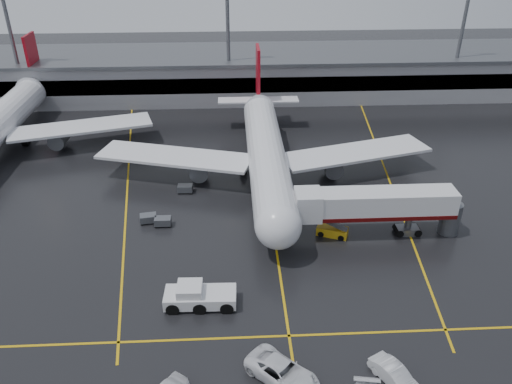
{
  "coord_description": "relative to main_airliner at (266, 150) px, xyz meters",
  "views": [
    {
      "loc": [
        -4.8,
        -55.88,
        34.28
      ],
      "look_at": [
        -2.0,
        -2.0,
        4.0
      ],
      "focal_mm": 35.59,
      "sensor_mm": 36.0,
      "label": 1
    }
  ],
  "objects": [
    {
      "name": "apron_line_stop",
      "position": [
        0.0,
        -31.7,
        -4.2
      ],
      "size": [
        60.0,
        0.25,
        0.02
      ],
      "primitive_type": "cube",
      "color": "gold",
      "rests_on": "ground"
    },
    {
      "name": "service_van_c",
      "position": [
        8.1,
        -37.38,
        -3.41
      ],
      "size": [
        3.84,
        5.04,
        1.59
      ],
      "primitive_type": "imported",
      "rotation": [
        0.0,
        0.0,
        0.51
      ],
      "color": "silver",
      "rests_on": "ground"
    },
    {
      "name": "main_airliner",
      "position": [
        0.0,
        0.0,
        0.0
      ],
      "size": [
        48.8,
        45.6,
        14.1
      ],
      "color": "silver",
      "rests_on": "ground"
    },
    {
      "name": "apron_line_right",
      "position": [
        18.0,
        0.3,
        -4.2
      ],
      "size": [
        7.57,
        69.64,
        0.02
      ],
      "primitive_type": "cube",
      "rotation": [
        0.0,
        0.0,
        -0.1
      ],
      "color": "gold",
      "rests_on": "ground"
    },
    {
      "name": "jet_bridge",
      "position": [
        11.87,
        -15.7,
        -0.28
      ],
      "size": [
        19.9,
        3.4,
        6.05
      ],
      "color": "silver",
      "rests_on": "ground"
    },
    {
      "name": "ground",
      "position": [
        0.0,
        -9.7,
        -4.21
      ],
      "size": [
        220.0,
        220.0,
        0.0
      ],
      "primitive_type": "plane",
      "color": "black",
      "rests_on": "ground"
    },
    {
      "name": "pushback_tractor",
      "position": [
        -8.47,
        -27.0,
        -3.21
      ],
      "size": [
        7.09,
        3.19,
        2.51
      ],
      "color": "silver",
      "rests_on": "ground"
    },
    {
      "name": "light_mast_mid",
      "position": [
        -5.0,
        32.3,
        10.27
      ],
      "size": [
        3.0,
        1.2,
        25.45
      ],
      "color": "#595B60",
      "rests_on": "ground"
    },
    {
      "name": "baggage_cart_c",
      "position": [
        -11.37,
        -4.17,
        -3.58
      ],
      "size": [
        2.05,
        1.38,
        1.12
      ],
      "color": "#595B60",
      "rests_on": "ground"
    },
    {
      "name": "apron_line_centre",
      "position": [
        0.0,
        -9.7,
        -4.2
      ],
      "size": [
        0.25,
        90.0,
        0.02
      ],
      "primitive_type": "cube",
      "color": "gold",
      "rests_on": "ground"
    },
    {
      "name": "light_mast_right",
      "position": [
        40.0,
        32.3,
        10.27
      ],
      "size": [
        3.0,
        1.2,
        25.45
      ],
      "color": "#595B60",
      "rests_on": "ground"
    },
    {
      "name": "apron_line_left",
      "position": [
        -20.0,
        0.3,
        -4.2
      ],
      "size": [
        9.99,
        69.35,
        0.02
      ],
      "primitive_type": "cube",
      "rotation": [
        0.0,
        0.0,
        0.14
      ],
      "color": "gold",
      "rests_on": "ground"
    },
    {
      "name": "terminal",
      "position": [
        0.0,
        38.23,
        0.11
      ],
      "size": [
        122.0,
        19.0,
        8.6
      ],
      "color": "gray",
      "rests_on": "ground"
    },
    {
      "name": "light_mast_left",
      "position": [
        -45.0,
        32.3,
        10.27
      ],
      "size": [
        3.0,
        1.2,
        25.45
      ],
      "color": "#595B60",
      "rests_on": "ground"
    },
    {
      "name": "baggage_cart_b",
      "position": [
        -15.41,
        -11.64,
        -3.58
      ],
      "size": [
        2.18,
        1.6,
        1.12
      ],
      "color": "#595B60",
      "rests_on": "ground"
    },
    {
      "name": "service_van_a",
      "position": [
        -1.1,
        -36.66,
        -3.3
      ],
      "size": [
        6.81,
        6.74,
        1.82
      ],
      "primitive_type": "imported",
      "rotation": [
        0.0,
        0.0,
        0.8
      ],
      "color": "silver",
      "rests_on": "ground"
    },
    {
      "name": "belt_loader",
      "position": [
        6.93,
        -15.61,
        -3.64
      ],
      "size": [
        3.94,
        2.78,
        2.3
      ],
      "color": "gold",
      "rests_on": "ground"
    },
    {
      "name": "baggage_cart_a",
      "position": [
        -13.53,
        -12.44,
        -3.58
      ],
      "size": [
        2.0,
        1.3,
        1.12
      ],
      "color": "#595B60",
      "rests_on": "ground"
    }
  ]
}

